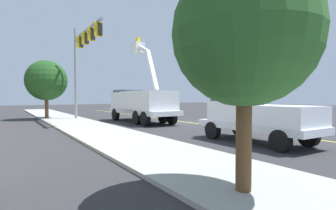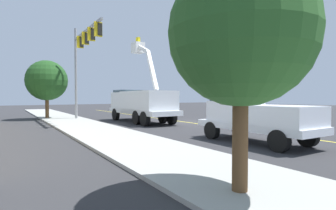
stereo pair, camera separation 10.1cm
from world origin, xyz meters
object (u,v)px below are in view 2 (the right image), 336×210
at_px(utility_bucket_truck, 141,102).
at_px(service_pickup_truck, 256,118).
at_px(traffic_cone_mid_front, 208,121).
at_px(traffic_cone_mid_rear, 137,114).
at_px(passing_minivan, 153,106).
at_px(traffic_signal_mast, 83,51).

relative_size(utility_bucket_truck, service_pickup_truck, 1.46).
relative_size(service_pickup_truck, traffic_cone_mid_front, 6.61).
bearing_deg(traffic_cone_mid_rear, service_pickup_truck, 169.27).
height_order(passing_minivan, traffic_cone_mid_front, passing_minivan).
relative_size(utility_bucket_truck, traffic_cone_mid_rear, 11.37).
bearing_deg(traffic_signal_mast, traffic_cone_mid_front, -151.21).
xyz_separation_m(passing_minivan, traffic_cone_mid_front, (-14.12, 5.01, -0.54)).
bearing_deg(traffic_cone_mid_front, traffic_cone_mid_rear, -2.64).
bearing_deg(utility_bucket_truck, passing_minivan, -39.51).
bearing_deg(traffic_cone_mid_rear, traffic_signal_mast, 98.39).
distance_m(service_pickup_truck, traffic_cone_mid_rear, 15.81).
height_order(utility_bucket_truck, passing_minivan, utility_bucket_truck).
relative_size(service_pickup_truck, passing_minivan, 1.16).
xyz_separation_m(service_pickup_truck, traffic_cone_mid_front, (5.37, -2.47, -0.69)).
bearing_deg(passing_minivan, traffic_cone_mid_front, 160.46).
bearing_deg(traffic_signal_mast, traffic_cone_mid_rear, -81.61).
xyz_separation_m(passing_minivan, traffic_cone_mid_rear, (-3.97, 4.55, -0.61)).
height_order(service_pickup_truck, traffic_cone_mid_front, service_pickup_truck).
bearing_deg(traffic_cone_mid_front, passing_minivan, -19.54).
distance_m(traffic_cone_mid_front, traffic_cone_mid_rear, 10.16).
bearing_deg(passing_minivan, traffic_signal_mast, 115.33).
xyz_separation_m(utility_bucket_truck, traffic_signal_mast, (3.06, 3.66, 4.26)).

